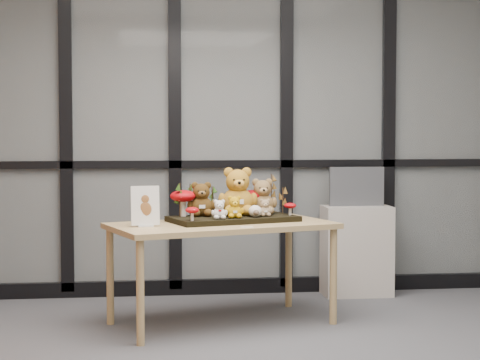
{
  "coord_description": "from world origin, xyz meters",
  "views": [
    {
      "loc": [
        -0.82,
        -4.44,
        1.35
      ],
      "look_at": [
        -0.07,
        1.35,
        0.99
      ],
      "focal_mm": 65.0,
      "sensor_mm": 36.0,
      "label": 1
    }
  ],
  "objects": [
    {
      "name": "sprig_dry_far_right",
      "position": [
        0.19,
        1.67,
        0.87
      ],
      "size": [
        0.05,
        0.05,
        0.28
      ],
      "primitive_type": null,
      "color": "brown",
      "rests_on": "diorama_tray"
    },
    {
      "name": "mushroom_back_left",
      "position": [
        -0.45,
        1.51,
        0.83
      ],
      "size": [
        0.18,
        0.18,
        0.2
      ],
      "primitive_type": null,
      "color": "#9B050A",
      "rests_on": "diorama_tray"
    },
    {
      "name": "mushroom_front_right",
      "position": [
        0.3,
        1.49,
        0.78
      ],
      "size": [
        0.09,
        0.09,
        0.1
      ],
      "primitive_type": null,
      "color": "#9B050A",
      "rests_on": "diorama_tray"
    },
    {
      "name": "bear_brown_medium",
      "position": [
        -0.32,
        1.51,
        0.86
      ],
      "size": [
        0.24,
        0.23,
        0.26
      ],
      "primitive_type": null,
      "rotation": [
        0.0,
        0.0,
        0.31
      ],
      "color": "#472E10",
      "rests_on": "diorama_tray"
    },
    {
      "name": "plush_cream_hedgehog",
      "position": [
        0.04,
        1.39,
        0.78
      ],
      "size": [
        0.09,
        0.08,
        0.09
      ],
      "primitive_type": null,
      "rotation": [
        0.0,
        0.0,
        0.31
      ],
      "color": "white",
      "rests_on": "diorama_tray"
    },
    {
      "name": "mushroom_front_left",
      "position": [
        -0.41,
        1.21,
        0.78
      ],
      "size": [
        0.09,
        0.09,
        0.1
      ],
      "primitive_type": null,
      "color": "#9B050A",
      "rests_on": "diorama_tray"
    },
    {
      "name": "glass_partition",
      "position": [
        -0.0,
        2.47,
        1.42
      ],
      "size": [
        4.9,
        0.06,
        2.78
      ],
      "color": "#2D383F",
      "rests_on": "floor"
    },
    {
      "name": "sprig_green_far_left",
      "position": [
        -0.47,
        1.47,
        0.85
      ],
      "size": [
        0.05,
        0.05,
        0.23
      ],
      "primitive_type": null,
      "color": "#15370C",
      "rests_on": "diorama_tray"
    },
    {
      "name": "bear_pooh_yellow",
      "position": [
        -0.06,
        1.56,
        0.91
      ],
      "size": [
        0.34,
        0.33,
        0.37
      ],
      "primitive_type": null,
      "rotation": [
        0.0,
        0.0,
        0.31
      ],
      "color": "#AF7920",
      "rests_on": "diorama_tray"
    },
    {
      "name": "monitor",
      "position": [
        0.99,
        2.29,
        0.87
      ],
      "size": [
        0.44,
        0.05,
        0.31
      ],
      "color": "#4C4E53",
      "rests_on": "cabinet"
    },
    {
      "name": "room_shell",
      "position": [
        0.0,
        0.0,
        1.68
      ],
      "size": [
        5.0,
        5.0,
        5.0
      ],
      "color": "#ADABA3",
      "rests_on": "floor"
    },
    {
      "name": "mushroom_back_right",
      "position": [
        0.05,
        1.64,
        0.82
      ],
      "size": [
        0.17,
        0.17,
        0.19
      ],
      "primitive_type": null,
      "color": "#9B050A",
      "rests_on": "diorama_tray"
    },
    {
      "name": "sprig_dry_mid_right",
      "position": [
        0.26,
        1.57,
        0.83
      ],
      "size": [
        0.05,
        0.05,
        0.19
      ],
      "primitive_type": null,
      "color": "brown",
      "rests_on": "diorama_tray"
    },
    {
      "name": "label_card",
      "position": [
        -0.06,
        1.12,
        0.7
      ],
      "size": [
        0.08,
        0.03,
        0.0
      ],
      "primitive_type": "cube",
      "color": "white",
      "rests_on": "display_table"
    },
    {
      "name": "sprig_green_centre",
      "position": [
        -0.24,
        1.61,
        0.83
      ],
      "size": [
        0.05,
        0.05,
        0.2
      ],
      "primitive_type": null,
      "color": "#15370C",
      "rests_on": "diorama_tray"
    },
    {
      "name": "sign_holder",
      "position": [
        -0.71,
        1.24,
        0.82
      ],
      "size": [
        0.19,
        0.07,
        0.27
      ],
      "rotation": [
        0.0,
        0.0,
        0.15
      ],
      "color": "silver",
      "rests_on": "display_table"
    },
    {
      "name": "diorama_tray",
      "position": [
        -0.1,
        1.47,
        0.71
      ],
      "size": [
        0.94,
        0.67,
        0.04
      ],
      "primitive_type": "cube",
      "rotation": [
        0.0,
        0.0,
        0.31
      ],
      "color": "black",
      "rests_on": "display_table"
    },
    {
      "name": "display_table",
      "position": [
        -0.19,
        1.39,
        0.63
      ],
      "size": [
        1.64,
        1.16,
        0.69
      ],
      "rotation": [
        0.0,
        0.0,
        0.31
      ],
      "color": "tan",
      "rests_on": "floor"
    },
    {
      "name": "bear_white_bow",
      "position": [
        -0.22,
        1.31,
        0.8
      ],
      "size": [
        0.13,
        0.13,
        0.14
      ],
      "primitive_type": null,
      "rotation": [
        0.0,
        0.0,
        0.31
      ],
      "color": "white",
      "rests_on": "diorama_tray"
    },
    {
      "name": "sprig_green_mid_left",
      "position": [
        -0.4,
        1.55,
        0.84
      ],
      "size": [
        0.05,
        0.05,
        0.22
      ],
      "primitive_type": null,
      "color": "#15370C",
      "rests_on": "diorama_tray"
    },
    {
      "name": "bear_beige_small",
      "position": [
        0.11,
        1.44,
        0.8
      ],
      "size": [
        0.13,
        0.12,
        0.13
      ],
      "primitive_type": null,
      "rotation": [
        0.0,
        0.0,
        0.31
      ],
      "color": "#9C805C",
      "rests_on": "diorama_tray"
    },
    {
      "name": "bear_small_yellow",
      "position": [
        -0.11,
        1.36,
        0.81
      ],
      "size": [
        0.16,
        0.15,
        0.17
      ],
      "primitive_type": null,
      "rotation": [
        0.0,
        0.0,
        0.31
      ],
      "color": "#CE950E",
      "rests_on": "diorama_tray"
    },
    {
      "name": "cabinet",
      "position": [
        0.99,
        2.27,
        0.36
      ],
      "size": [
        0.54,
        0.31,
        0.72
      ],
      "primitive_type": "cube",
      "color": "#AEA59B",
      "rests_on": "floor"
    },
    {
      "name": "bear_tan_back",
      "position": [
        0.12,
        1.61,
        0.87
      ],
      "size": [
        0.26,
        0.25,
        0.28
      ],
      "primitive_type": null,
      "rotation": [
        0.0,
        0.0,
        0.31
      ],
      "color": "olive",
      "rests_on": "diorama_tray"
    }
  ]
}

